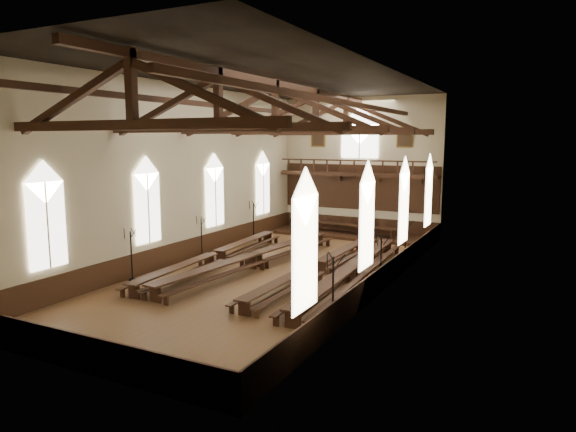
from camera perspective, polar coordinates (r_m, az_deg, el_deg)
name	(u,v)px	position (r m, az deg, el deg)	size (l,w,h in m)	color
ground	(276,272)	(27.16, -1.35, -6.28)	(26.00, 26.00, 0.00)	brown
room_walls	(276,149)	(26.27, -1.40, 7.48)	(26.00, 26.00, 26.00)	#BBAF8D
wainscot_band	(276,261)	(27.01, -1.35, -5.05)	(12.00, 26.00, 1.20)	#361E10
side_windows	(276,202)	(26.45, -1.38, 1.58)	(11.85, 19.80, 4.50)	white
end_window	(360,136)	(38.11, 7.97, 8.85)	(2.80, 0.12, 3.80)	white
minstrels_gallery	(358,181)	(38.00, 7.75, 3.85)	(11.80, 1.24, 3.70)	#341C10
portraits	(360,137)	(38.11, 7.97, 8.66)	(7.75, 0.09, 1.45)	brown
roof_trusses	(275,114)	(26.30, -1.41, 11.31)	(11.70, 25.70, 2.80)	#341C10
refectory_row_a	(215,255)	(28.97, -8.13, -4.33)	(1.94, 14.33, 0.73)	#341C10
refectory_row_b	(255,257)	(28.03, -3.71, -4.57)	(2.39, 15.16, 0.82)	#341C10
refectory_row_c	(316,267)	(26.25, 3.09, -5.65)	(1.54, 14.01, 0.71)	#341C10
refectory_row_d	(351,270)	(25.56, 7.01, -5.93)	(1.93, 14.91, 0.80)	#341C10
dais	(349,235)	(37.36, 6.80, -2.10)	(11.40, 3.04, 0.20)	#361E10
high_table	(349,226)	(37.25, 6.82, -1.07)	(7.33, 1.72, 0.68)	#341C10
high_chairs	(353,224)	(37.92, 7.20, -0.90)	(5.01, 0.52, 1.07)	#341C10
candelabrum_left_near	(132,265)	(26.51, -16.96, -5.23)	(0.79, 0.77, 2.64)	black
candelabrum_left_mid	(202,245)	(30.77, -9.56, -3.20)	(0.73, 0.73, 2.48)	black
candelabrum_left_far	(254,228)	(35.64, -3.84, -1.38)	(0.75, 0.84, 2.74)	black
candelabrum_right_near	(333,303)	(19.63, 5.00, -9.57)	(0.76, 0.85, 2.77)	black
candelabrum_right_mid	(381,269)	(25.23, 10.26, -5.86)	(0.67, 0.73, 2.39)	black
candelabrum_right_far	(405,250)	(29.62, 12.89, -3.73)	(0.69, 0.77, 2.52)	black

